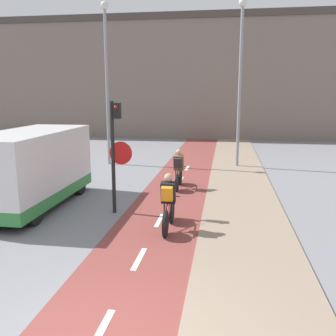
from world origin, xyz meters
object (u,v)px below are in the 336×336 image
at_px(street_lamp_sidewalk, 240,69).
at_px(van, 31,170).
at_px(traffic_light_pole, 115,145).
at_px(cyclist_far, 179,170).
at_px(cyclist_near, 168,204).
at_px(street_lamp_far, 106,69).

distance_m(street_lamp_sidewalk, van, 10.53).
distance_m(traffic_light_pole, cyclist_far, 3.69).
relative_size(cyclist_far, van, 0.34).
bearing_deg(street_lamp_sidewalk, cyclist_far, -115.96).
bearing_deg(cyclist_near, cyclist_far, 93.70).
bearing_deg(traffic_light_pole, street_lamp_sidewalk, 64.47).
xyz_separation_m(traffic_light_pole, cyclist_near, (1.73, -1.21, -1.31)).
relative_size(street_lamp_far, cyclist_far, 4.65).
bearing_deg(street_lamp_far, van, -91.25).
height_order(street_lamp_far, street_lamp_sidewalk, street_lamp_far).
xyz_separation_m(street_lamp_far, street_lamp_sidewalk, (6.35, 0.21, -0.03)).
relative_size(traffic_light_pole, cyclist_near, 1.90).
bearing_deg(van, cyclist_far, 34.25).
bearing_deg(cyclist_near, traffic_light_pole, 145.09).
bearing_deg(street_lamp_sidewalk, traffic_light_pole, -115.53).
bearing_deg(cyclist_far, street_lamp_sidewalk, 64.04).
bearing_deg(street_lamp_sidewalk, cyclist_near, -102.45).
bearing_deg(cyclist_far, traffic_light_pole, -114.89).
xyz_separation_m(street_lamp_far, van, (-0.16, -7.33, -3.47)).
distance_m(street_lamp_far, van, 8.11).
xyz_separation_m(street_lamp_sidewalk, cyclist_far, (-2.26, -4.65, -3.89)).
height_order(traffic_light_pole, street_lamp_far, street_lamp_far).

